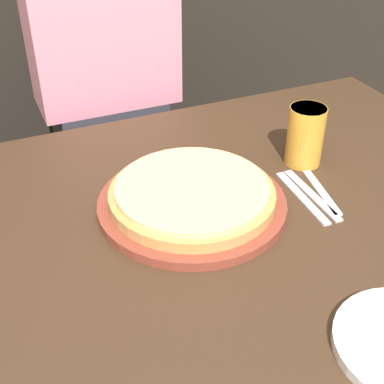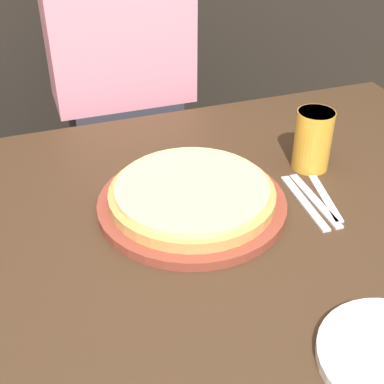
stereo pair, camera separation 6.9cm
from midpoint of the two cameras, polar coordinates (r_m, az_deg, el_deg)
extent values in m
cube|color=#3D2819|center=(1.30, 2.20, -17.31)|extent=(1.53, 1.07, 0.74)
cylinder|color=brown|center=(1.10, 1.79, -1.33)|extent=(0.39, 0.39, 0.02)
cylinder|color=tan|center=(1.09, 1.81, -0.39)|extent=(0.34, 0.34, 0.02)
cylinder|color=#EAD184|center=(1.08, 1.83, 0.40)|extent=(0.31, 0.31, 0.01)
cylinder|color=gold|center=(1.25, 14.32, 5.37)|extent=(0.08, 0.08, 0.14)
cylinder|color=white|center=(1.22, 14.73, 7.89)|extent=(0.08, 0.08, 0.02)
cube|color=silver|center=(1.15, 13.57, -1.11)|extent=(0.03, 0.20, 0.00)
cube|color=silver|center=(1.16, 14.62, -0.87)|extent=(0.02, 0.20, 0.00)
cube|color=silver|center=(1.18, 15.65, -0.64)|extent=(0.05, 0.17, 0.00)
cube|color=#33333D|center=(1.82, -5.42, -0.37)|extent=(0.32, 0.20, 0.72)
cube|color=pink|center=(1.57, -6.58, 16.98)|extent=(0.40, 0.20, 0.42)
camera|label=1|loc=(0.03, -88.18, 1.24)|focal=50.00mm
camera|label=2|loc=(0.03, 91.82, -1.24)|focal=50.00mm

